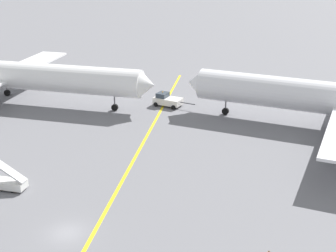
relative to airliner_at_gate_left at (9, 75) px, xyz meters
name	(u,v)px	position (x,y,z in m)	size (l,w,h in m)	color
ground_plane	(68,233)	(25.47, -45.49, -5.61)	(600.00, 600.00, 0.00)	slate
taxiway_stripe	(116,192)	(29.02, -35.49, -5.61)	(0.50, 120.00, 0.01)	yellow
airliner_at_gate_left	(9,75)	(0.00, 0.00, 0.00)	(60.16, 48.69, 16.17)	white
pushback_tug	(167,100)	(32.01, 0.61, -4.39)	(8.67, 4.86, 2.89)	white
gse_stair_truck_yellow	(9,182)	(14.82, -36.27, -4.59)	(4.82, 2.58, 4.06)	silver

